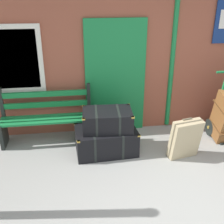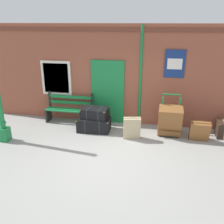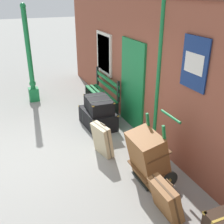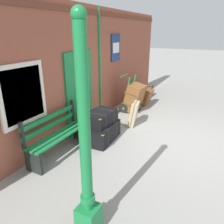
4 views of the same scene
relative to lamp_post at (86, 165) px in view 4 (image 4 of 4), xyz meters
The scene contains 11 objects.
ground_plane 3.33m from the lamp_post, ahead, with size 60.00×60.00×0.00m, color gray.
brick_facade 3.81m from the lamp_post, 34.61° to the left, with size 10.40×0.35×3.20m.
lamp_post is the anchor object (origin of this frame).
platform_bench 2.27m from the lamp_post, 51.26° to the left, with size 1.60×0.43×1.01m.
steamer_trunk_base 2.78m from the lamp_post, 26.79° to the left, with size 1.04×0.71×0.43m.
steamer_trunk_middle 2.72m from the lamp_post, 26.91° to the left, with size 0.84×0.59×0.33m.
porters_trolley 4.96m from the lamp_post, 16.94° to the left, with size 0.71×0.57×1.20m.
large_brown_trunk 4.88m from the lamp_post, 14.99° to the left, with size 0.70×0.63×0.96m.
suitcase_slate 3.76m from the lamp_post, 12.93° to the left, with size 0.54×0.37×0.70m.
suitcase_beige 5.67m from the lamp_post, 11.01° to the left, with size 0.56×0.36×0.61m.
corner_trunk 6.63m from the lamp_post, 13.15° to the left, with size 0.70×0.51×0.49m.
Camera 4 is at (-4.96, -0.86, 2.56)m, focal length 34.91 mm.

